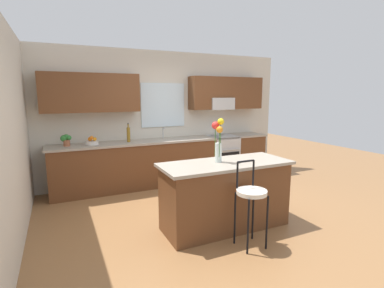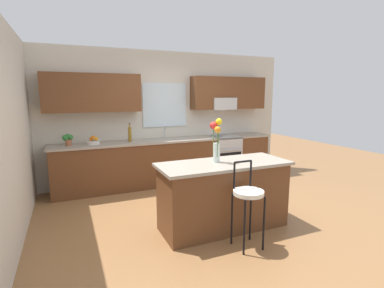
{
  "view_description": "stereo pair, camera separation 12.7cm",
  "coord_description": "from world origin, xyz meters",
  "px_view_note": "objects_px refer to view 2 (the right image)",
  "views": [
    {
      "loc": [
        -2.03,
        -3.78,
        1.82
      ],
      "look_at": [
        -0.01,
        0.55,
        1.0
      ],
      "focal_mm": 27.03,
      "sensor_mm": 36.0,
      "label": 1
    },
    {
      "loc": [
        -1.91,
        -3.83,
        1.82
      ],
      "look_at": [
        -0.01,
        0.55,
        1.0
      ],
      "focal_mm": 27.03,
      "sensor_mm": 36.0,
      "label": 2
    }
  ],
  "objects_px": {
    "flower_vase": "(216,138)",
    "bottle_olive_oil": "(130,134)",
    "bar_stool_near": "(248,196)",
    "kitchen_island": "(223,195)",
    "oven_range": "(224,156)",
    "fruit_bowl_oranges": "(93,141)",
    "potted_plant_small": "(68,139)"
  },
  "relations": [
    {
      "from": "flower_vase",
      "to": "bottle_olive_oil",
      "type": "xyz_separation_m",
      "value": [
        -0.71,
        2.18,
        -0.18
      ]
    },
    {
      "from": "bar_stool_near",
      "to": "kitchen_island",
      "type": "bearing_deg",
      "value": 90.0
    },
    {
      "from": "oven_range",
      "to": "bottle_olive_oil",
      "type": "distance_m",
      "value": 2.16
    },
    {
      "from": "bar_stool_near",
      "to": "fruit_bowl_oranges",
      "type": "height_order",
      "value": "fruit_bowl_oranges"
    },
    {
      "from": "flower_vase",
      "to": "potted_plant_small",
      "type": "xyz_separation_m",
      "value": [
        -1.82,
        2.18,
        -0.2
      ]
    },
    {
      "from": "kitchen_island",
      "to": "fruit_bowl_oranges",
      "type": "relative_size",
      "value": 7.46
    },
    {
      "from": "bar_stool_near",
      "to": "potted_plant_small",
      "type": "bearing_deg",
      "value": 124.05
    },
    {
      "from": "bar_stool_near",
      "to": "potted_plant_small",
      "type": "height_order",
      "value": "potted_plant_small"
    },
    {
      "from": "oven_range",
      "to": "fruit_bowl_oranges",
      "type": "bearing_deg",
      "value": 179.4
    },
    {
      "from": "fruit_bowl_oranges",
      "to": "potted_plant_small",
      "type": "bearing_deg",
      "value": -179.75
    },
    {
      "from": "bottle_olive_oil",
      "to": "flower_vase",
      "type": "bearing_deg",
      "value": -71.9
    },
    {
      "from": "oven_range",
      "to": "fruit_bowl_oranges",
      "type": "height_order",
      "value": "fruit_bowl_oranges"
    },
    {
      "from": "oven_range",
      "to": "potted_plant_small",
      "type": "bearing_deg",
      "value": 179.51
    },
    {
      "from": "fruit_bowl_oranges",
      "to": "bottle_olive_oil",
      "type": "relative_size",
      "value": 0.67
    },
    {
      "from": "flower_vase",
      "to": "fruit_bowl_oranges",
      "type": "bearing_deg",
      "value": 122.39
    },
    {
      "from": "potted_plant_small",
      "to": "flower_vase",
      "type": "bearing_deg",
      "value": -50.22
    },
    {
      "from": "oven_range",
      "to": "potted_plant_small",
      "type": "height_order",
      "value": "potted_plant_small"
    },
    {
      "from": "bar_stool_near",
      "to": "bottle_olive_oil",
      "type": "xyz_separation_m",
      "value": [
        -0.8,
        2.82,
        0.43
      ]
    },
    {
      "from": "oven_range",
      "to": "potted_plant_small",
      "type": "relative_size",
      "value": 4.3
    },
    {
      "from": "fruit_bowl_oranges",
      "to": "potted_plant_small",
      "type": "height_order",
      "value": "potted_plant_small"
    },
    {
      "from": "kitchen_island",
      "to": "flower_vase",
      "type": "relative_size",
      "value": 3.03
    },
    {
      "from": "oven_range",
      "to": "bar_stool_near",
      "type": "relative_size",
      "value": 0.88
    },
    {
      "from": "kitchen_island",
      "to": "potted_plant_small",
      "type": "height_order",
      "value": "potted_plant_small"
    },
    {
      "from": "bar_stool_near",
      "to": "flower_vase",
      "type": "relative_size",
      "value": 1.76
    },
    {
      "from": "fruit_bowl_oranges",
      "to": "potted_plant_small",
      "type": "relative_size",
      "value": 1.12
    },
    {
      "from": "kitchen_island",
      "to": "flower_vase",
      "type": "xyz_separation_m",
      "value": [
        -0.09,
        0.06,
        0.78
      ]
    },
    {
      "from": "oven_range",
      "to": "kitchen_island",
      "type": "bearing_deg",
      "value": -119.83
    },
    {
      "from": "kitchen_island",
      "to": "bar_stool_near",
      "type": "height_order",
      "value": "bar_stool_near"
    },
    {
      "from": "oven_range",
      "to": "flower_vase",
      "type": "relative_size",
      "value": 1.56
    },
    {
      "from": "oven_range",
      "to": "fruit_bowl_oranges",
      "type": "distance_m",
      "value": 2.79
    },
    {
      "from": "flower_vase",
      "to": "fruit_bowl_oranges",
      "type": "height_order",
      "value": "flower_vase"
    },
    {
      "from": "fruit_bowl_oranges",
      "to": "potted_plant_small",
      "type": "xyz_separation_m",
      "value": [
        -0.43,
        -0.0,
        0.07
      ]
    }
  ]
}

